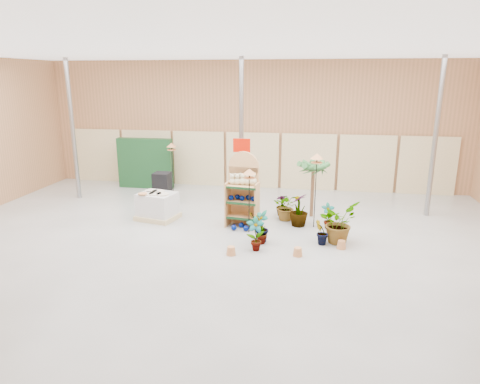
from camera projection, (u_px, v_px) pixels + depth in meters
The scene contains 23 objects.
room at pixel (224, 150), 10.38m from camera, with size 15.20×12.10×4.70m.
display_shelf at pixel (243, 192), 11.52m from camera, with size 0.90×0.64×2.01m.
teddy_bears at pixel (244, 180), 11.33m from camera, with size 0.75×0.21×0.33m.
gazing_balls_shelf at pixel (242, 198), 11.44m from camera, with size 0.74×0.25×0.14m.
gazing_balls_floor at pixel (244, 227), 11.34m from camera, with size 0.63×0.39×0.15m.
pallet_stack at pixel (157, 206), 12.11m from camera, with size 1.25×1.11×0.79m.
charcoal_planters at pixel (162, 188), 13.58m from camera, with size 0.50×0.50×1.00m.
trellis_stock at pixel (145, 163), 15.42m from camera, with size 2.00×0.30×1.80m, color #143D1C.
offer_sign at pixel (242, 160), 12.50m from camera, with size 0.50×0.08×2.20m.
bird_table_front at pixel (249, 174), 10.75m from camera, with size 0.34×0.34×1.69m.
bird_table_right at pixel (317, 159), 11.06m from camera, with size 0.34×0.34×2.01m.
bird_table_back at pixel (172, 147), 14.56m from camera, with size 0.34×0.34×1.75m.
palm at pixel (313, 167), 12.06m from camera, with size 0.70×0.70×1.72m.
potted_plant_0 at pixel (261, 227), 10.30m from camera, with size 0.44×0.30×0.83m, color #306831.
potted_plant_1 at pixel (261, 228), 10.38m from camera, with size 0.40×0.32×0.73m, color #306831.
potted_plant_3 at pixel (299, 210), 11.53m from camera, with size 0.50×0.50×0.90m, color #306831.
potted_plant_4 at pixel (328, 216), 11.35m from camera, with size 0.37×0.25×0.70m, color #306831.
potted_plant_5 at pixel (252, 219), 11.28m from camera, with size 0.32×0.26×0.59m, color #306831.
potted_plant_6 at pixel (287, 207), 12.01m from camera, with size 0.70×0.61×0.78m, color #306831.
potted_plant_8 at pixel (256, 234), 9.88m from camera, with size 0.42×0.29×0.80m, color #306831.
potted_plant_9 at pixel (321, 233), 10.25m from camera, with size 0.34×0.28×0.63m, color #306831.
potted_plant_10 at pixel (338, 222), 10.36m from camera, with size 0.93×0.80×1.03m, color #306831.
potted_plant_11 at pixel (282, 205), 12.43m from camera, with size 0.35×0.35×0.63m, color #306831.
Camera 1 is at (2.12, -9.16, 3.93)m, focal length 32.00 mm.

